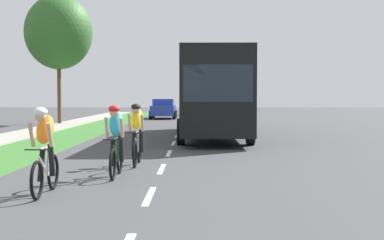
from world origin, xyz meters
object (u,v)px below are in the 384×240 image
at_px(cyclist_lead, 45,150).
at_px(cyclist_trailing, 116,140).
at_px(cyclist_distant, 137,134).
at_px(pickup_silver, 202,106).
at_px(bus_black, 212,91).
at_px(suv_red, 201,103).
at_px(street_tree_far, 59,32).
at_px(sedan_blue, 163,109).

relative_size(cyclist_lead, cyclist_trailing, 1.00).
xyz_separation_m(cyclist_distant, pickup_silver, (2.15, 36.16, 0.02)).
bearing_deg(bus_black, cyclist_lead, -104.27).
height_order(suv_red, street_tree_far, street_tree_far).
bearing_deg(suv_red, cyclist_lead, -93.81).
xyz_separation_m(cyclist_lead, suv_red, (3.33, 49.97, 0.14)).
relative_size(cyclist_trailing, cyclist_distant, 1.00).
distance_m(bus_black, street_tree_far, 14.25).
bearing_deg(suv_red, cyclist_distant, -92.65).
xyz_separation_m(cyclist_lead, pickup_silver, (3.36, 40.27, 0.02)).
distance_m(cyclist_distant, sedan_blue, 27.79).
relative_size(cyclist_trailing, bus_black, 0.15).
xyz_separation_m(bus_black, sedan_blue, (-3.21, 18.39, -1.21)).
bearing_deg(bus_black, sedan_blue, 99.90).
bearing_deg(suv_red, cyclist_trailing, -92.82).
xyz_separation_m(cyclist_trailing, cyclist_distant, (0.24, 2.02, 0.00)).
bearing_deg(pickup_silver, cyclist_distant, -93.40).
bearing_deg(sedan_blue, suv_red, 80.26).
distance_m(cyclist_trailing, cyclist_distant, 2.03).
relative_size(cyclist_lead, pickup_silver, 0.34).
xyz_separation_m(cyclist_trailing, street_tree_far, (-6.73, 21.64, 4.87)).
bearing_deg(street_tree_far, suv_red, 70.89).
height_order(cyclist_distant, sedan_blue, cyclist_distant).
xyz_separation_m(cyclist_lead, sedan_blue, (0.22, 31.88, -0.04)).
bearing_deg(suv_red, pickup_silver, -89.84).
height_order(cyclist_lead, suv_red, suv_red).
distance_m(cyclist_distant, street_tree_far, 21.38).
distance_m(cyclist_lead, street_tree_far, 24.90).
relative_size(cyclist_lead, bus_black, 0.15).
distance_m(cyclist_distant, suv_red, 45.91).
height_order(bus_black, sedan_blue, bus_black).
relative_size(cyclist_lead, suv_red, 0.37).
height_order(cyclist_lead, cyclist_distant, same).
height_order(cyclist_distant, street_tree_far, street_tree_far).
height_order(cyclist_trailing, pickup_silver, pickup_silver).
relative_size(cyclist_trailing, pickup_silver, 0.34).
bearing_deg(cyclist_lead, cyclist_trailing, 65.18).
height_order(bus_black, suv_red, bus_black).
height_order(bus_black, pickup_silver, bus_black).
bearing_deg(pickup_silver, cyclist_trailing, -93.58).
distance_m(cyclist_lead, pickup_silver, 40.41).
distance_m(sedan_blue, pickup_silver, 8.95).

